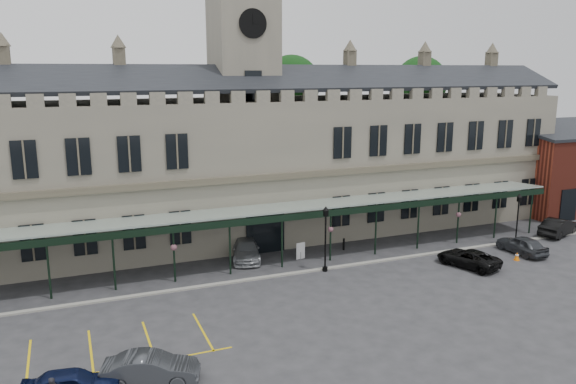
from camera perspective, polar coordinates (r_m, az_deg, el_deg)
name	(u,v)px	position (r m, az deg, el deg)	size (l,w,h in m)	color
ground	(323,303)	(36.27, 3.60, -11.21)	(140.00, 140.00, 0.00)	#2C2C2F
station_building	(245,164)	(48.75, -4.34, 2.85)	(60.00, 10.36, 17.30)	#6A6558
clock_tower	(244,86)	(48.19, -4.51, 10.68)	(5.60, 5.60, 24.80)	#6A6558
canopy	(281,235)	(41.89, -0.75, -4.41)	(50.00, 4.10, 4.30)	#8C9E93
brick_annex	(564,170)	(65.53, 26.25, 2.00)	(12.40, 8.36, 9.23)	maroon
kerb	(291,274)	(40.91, 0.26, -8.30)	(60.00, 0.40, 0.12)	gray
parking_markings	(91,355)	(31.94, -19.35, -15.37)	(16.00, 6.00, 0.01)	gold
tree_behind_mid	(291,86)	(59.38, 0.35, 10.74)	(6.00, 6.00, 16.00)	#332314
tree_behind_right	(421,84)	(67.08, 13.33, 10.60)	(6.00, 6.00, 16.00)	#332314
lamp_post_mid	(326,233)	(40.76, 3.83, -4.17)	(0.47, 0.47, 4.91)	black
lamp_post_right	(518,215)	(50.48, 22.31, -2.17)	(0.42, 0.42, 4.45)	black
traffic_cone	(517,256)	(47.20, 22.23, -6.06)	(0.41, 0.41, 0.66)	orange
sign_board	(301,251)	(43.98, 1.29, -6.01)	(0.76, 0.17, 1.30)	black
bollard_left	(249,254)	(44.18, -4.00, -6.26)	(0.14, 0.14, 0.82)	black
bollard_right	(344,244)	(46.33, 5.68, -5.30)	(0.17, 0.17, 0.97)	black
car_left_b	(151,369)	(28.30, -13.76, -17.08)	(1.57, 4.51, 1.49)	#34363B
car_taxi	(246,250)	(44.06, -4.31, -5.86)	(2.08, 5.12, 1.49)	#95989C
car_van	(468,258)	(44.39, 17.84, -6.41)	(2.19, 4.74, 1.32)	black
car_right_a	(522,245)	(48.89, 22.66, -4.96)	(1.74, 4.34, 1.48)	#34363B
car_right_b	(559,227)	(55.51, 25.79, -3.20)	(1.67, 4.79, 1.58)	black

